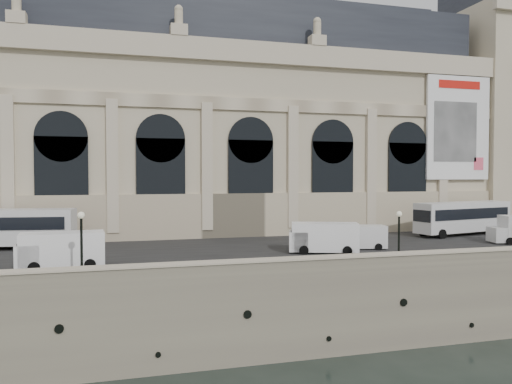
{
  "coord_description": "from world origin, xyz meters",
  "views": [
    {
      "loc": [
        -18.35,
        -32.57,
        13.11
      ],
      "look_at": [
        -3.34,
        22.0,
        11.13
      ],
      "focal_mm": 35.0,
      "sensor_mm": 36.0,
      "label": 1
    }
  ],
  "objects_px": {
    "bus_left": "(3,227)",
    "lamp_right": "(399,239)",
    "van_b": "(320,238)",
    "lamp_left": "(82,247)",
    "van_a": "(57,251)",
    "van_c": "(356,237)",
    "bus_right": "(463,217)"
  },
  "relations": [
    {
      "from": "bus_left",
      "to": "lamp_right",
      "type": "distance_m",
      "value": 35.98
    },
    {
      "from": "van_b",
      "to": "lamp_left",
      "type": "height_order",
      "value": "lamp_left"
    },
    {
      "from": "bus_left",
      "to": "van_a",
      "type": "height_order",
      "value": "bus_left"
    },
    {
      "from": "van_b",
      "to": "van_c",
      "type": "distance_m",
      "value": 4.39
    },
    {
      "from": "van_c",
      "to": "van_a",
      "type": "bearing_deg",
      "value": -173.02
    },
    {
      "from": "van_a",
      "to": "lamp_left",
      "type": "xyz_separation_m",
      "value": [
        2.07,
        -4.8,
        0.9
      ]
    },
    {
      "from": "lamp_left",
      "to": "van_a",
      "type": "bearing_deg",
      "value": 113.35
    },
    {
      "from": "lamp_left",
      "to": "lamp_right",
      "type": "relative_size",
      "value": 1.09
    },
    {
      "from": "lamp_left",
      "to": "lamp_right",
      "type": "xyz_separation_m",
      "value": [
        23.39,
        -0.75,
        -0.18
      ]
    },
    {
      "from": "bus_right",
      "to": "lamp_right",
      "type": "height_order",
      "value": "lamp_right"
    },
    {
      "from": "bus_left",
      "to": "lamp_right",
      "type": "xyz_separation_m",
      "value": [
        31.57,
        -17.25,
        -0.02
      ]
    },
    {
      "from": "van_a",
      "to": "van_c",
      "type": "bearing_deg",
      "value": 6.98
    },
    {
      "from": "van_b",
      "to": "lamp_right",
      "type": "xyz_separation_m",
      "value": [
        3.42,
        -7.48,
        0.73
      ]
    },
    {
      "from": "van_c",
      "to": "lamp_right",
      "type": "height_order",
      "value": "lamp_right"
    },
    {
      "from": "bus_left",
      "to": "van_c",
      "type": "bearing_deg",
      "value": -14.71
    },
    {
      "from": "bus_left",
      "to": "lamp_left",
      "type": "xyz_separation_m",
      "value": [
        8.18,
        -16.5,
        0.16
      ]
    },
    {
      "from": "van_c",
      "to": "lamp_left",
      "type": "xyz_separation_m",
      "value": [
        -24.16,
        -8.01,
        1.15
      ]
    },
    {
      "from": "bus_left",
      "to": "van_c",
      "type": "xyz_separation_m",
      "value": [
        32.34,
        -8.49,
        -0.99
      ]
    },
    {
      "from": "van_a",
      "to": "bus_right",
      "type": "bearing_deg",
      "value": 12.79
    },
    {
      "from": "lamp_left",
      "to": "van_b",
      "type": "bearing_deg",
      "value": 18.63
    },
    {
      "from": "van_b",
      "to": "van_c",
      "type": "height_order",
      "value": "van_b"
    },
    {
      "from": "van_a",
      "to": "van_c",
      "type": "distance_m",
      "value": 26.43
    },
    {
      "from": "van_c",
      "to": "lamp_right",
      "type": "xyz_separation_m",
      "value": [
        -0.78,
        -8.76,
        0.97
      ]
    },
    {
      "from": "lamp_left",
      "to": "bus_left",
      "type": "bearing_deg",
      "value": 116.37
    },
    {
      "from": "bus_right",
      "to": "van_b",
      "type": "distance_m",
      "value": 22.66
    },
    {
      "from": "bus_left",
      "to": "van_c",
      "type": "distance_m",
      "value": 33.46
    },
    {
      "from": "bus_right",
      "to": "lamp_right",
      "type": "bearing_deg",
      "value": -139.19
    },
    {
      "from": "bus_left",
      "to": "lamp_left",
      "type": "bearing_deg",
      "value": -63.63
    },
    {
      "from": "bus_right",
      "to": "van_c",
      "type": "relative_size",
      "value": 2.49
    },
    {
      "from": "lamp_right",
      "to": "van_b",
      "type": "bearing_deg",
      "value": 114.58
    },
    {
      "from": "bus_left",
      "to": "bus_right",
      "type": "relative_size",
      "value": 0.98
    },
    {
      "from": "van_a",
      "to": "lamp_left",
      "type": "bearing_deg",
      "value": -66.65
    }
  ]
}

